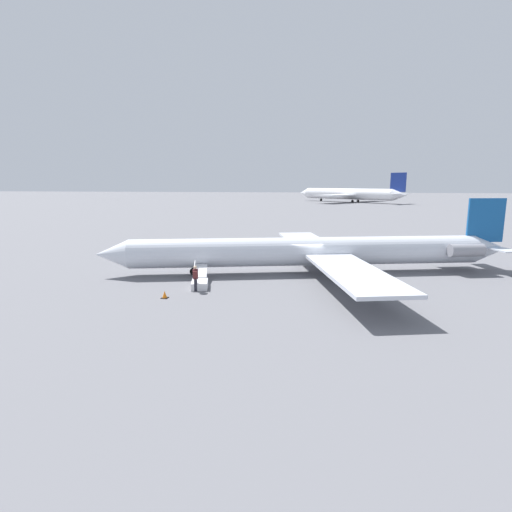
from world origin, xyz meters
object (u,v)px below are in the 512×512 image
object	(u,v)px
airplane_main	(318,251)
boarding_stairs	(200,282)
airplane_far_center	(349,194)
passenger	(195,277)

from	to	relation	value
airplane_main	boarding_stairs	world-z (taller)	airplane_main
airplane_main	airplane_far_center	xyz separation A→B (m)	(-8.56, -128.18, 1.48)
airplane_main	airplane_far_center	bearing A→B (deg)	-109.12
airplane_far_center	boarding_stairs	xyz separation A→B (m)	(16.65, 134.21, -2.90)
boarding_stairs	airplane_main	bearing A→B (deg)	-68.58
airplane_main	airplane_far_center	size ratio (longest dim) A/B	0.79
airplane_far_center	passenger	world-z (taller)	airplane_far_center
airplane_main	passenger	xyz separation A→B (m)	(7.98, 7.25, -0.78)
airplane_far_center	boarding_stairs	world-z (taller)	airplane_far_center
passenger	boarding_stairs	bearing A→B (deg)	-10.53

